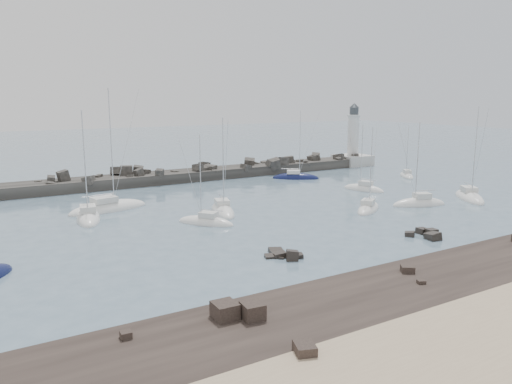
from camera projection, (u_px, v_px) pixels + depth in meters
ground at (265, 231)px, 57.64m from camera, size 400.00×400.00×0.00m
rock_shelf at (413, 295)px, 39.10m from camera, size 140.00×12.00×2.06m
rock_cluster_near at (283, 256)px, 48.55m from camera, size 3.48×4.36×1.62m
rock_cluster_far at (427, 235)px, 55.45m from camera, size 3.72×3.78×1.51m
breakwater at (115, 185)px, 86.11m from camera, size 115.00×7.67×5.01m
lighthouse at (353, 151)px, 112.78m from camera, size 7.00×7.00×14.60m
sailboat_3 at (88, 218)px, 63.30m from camera, size 4.68×9.73×14.88m
sailboat_4 at (108, 209)px, 68.36m from camera, size 11.83×5.75×17.78m
sailboat_5 at (206, 223)px, 61.06m from camera, size 6.39×7.25×11.80m
sailboat_6 at (223, 211)px, 67.11m from camera, size 4.96×9.06×13.75m
sailboat_7 at (368, 209)px, 68.37m from camera, size 7.72×6.33×12.29m
sailboat_8 at (296, 178)px, 94.69m from camera, size 8.70×7.28×13.76m
sailboat_9 at (419, 204)px, 71.35m from camera, size 8.37×5.06×12.92m
sailboat_10 at (364, 190)px, 82.80m from camera, size 4.54×7.65×11.75m
sailboat_11 at (469, 198)px, 75.80m from camera, size 7.85×9.47×15.06m
sailboat_12 at (407, 176)px, 96.70m from camera, size 5.38×6.61×10.58m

